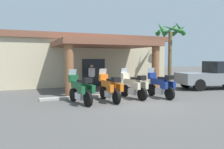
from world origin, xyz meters
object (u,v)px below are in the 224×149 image
object	(u,v)px
motorcycle_green	(80,89)
motorcycle_orange	(110,88)
motorcycle_cream	(133,86)
motorcycle_blue	(161,85)
pedestrian	(92,75)
palm_tree_near_portico	(170,36)
pickup_truck_gray	(216,76)
motel_building	(85,59)

from	to	relation	value
motorcycle_green	motorcycle_orange	distance (m)	1.49
motorcycle_cream	motorcycle_blue	world-z (taller)	same
motorcycle_cream	motorcycle_green	bearing A→B (deg)	86.85
pedestrian	palm_tree_near_portico	size ratio (longest dim) A/B	0.34
motorcycle_green	motorcycle_orange	xyz separation A→B (m)	(1.49, 0.01, 0.00)
pedestrian	motorcycle_green	bearing A→B (deg)	138.97
motorcycle_orange	pedestrian	world-z (taller)	pedestrian
pedestrian	pickup_truck_gray	distance (m)	8.76
motorcycle_cream	pedestrian	bearing A→B (deg)	1.21
pickup_truck_gray	motel_building	bearing A→B (deg)	146.92
motorcycle_cream	pickup_truck_gray	distance (m)	7.38
pedestrian	pickup_truck_gray	size ratio (longest dim) A/B	0.32
motorcycle_orange	pedestrian	xyz separation A→B (m)	(0.62, 4.93, 0.30)
motorcycle_orange	motorcycle_blue	size ratio (longest dim) A/B	1.00
pedestrian	pickup_truck_gray	xyz separation A→B (m)	(8.13, -3.26, -0.06)
motorcycle_blue	pedestrian	distance (m)	5.49
motel_building	motorcycle_blue	bearing A→B (deg)	-79.21
motorcycle_orange	pickup_truck_gray	world-z (taller)	pickup_truck_gray
motorcycle_orange	palm_tree_near_portico	bearing A→B (deg)	-59.99
motorcycle_orange	pedestrian	size ratio (longest dim) A/B	1.29
motorcycle_blue	motorcycle_cream	bearing A→B (deg)	72.76
motel_building	pickup_truck_gray	bearing A→B (deg)	-43.91
motorcycle_orange	pickup_truck_gray	bearing A→B (deg)	-82.34
motorcycle_green	motorcycle_blue	size ratio (longest dim) A/B	0.99
palm_tree_near_portico	motorcycle_orange	bearing A→B (deg)	-146.87
motel_building	pedestrian	world-z (taller)	motel_building
motorcycle_cream	pickup_truck_gray	bearing A→B (deg)	-89.11
pickup_truck_gray	palm_tree_near_portico	world-z (taller)	palm_tree_near_portico
motorcycle_blue	motorcycle_orange	bearing A→B (deg)	85.37
motorcycle_orange	motorcycle_blue	distance (m)	2.98
palm_tree_near_portico	pedestrian	bearing A→B (deg)	176.56
motorcycle_green	palm_tree_near_portico	distance (m)	10.12
motorcycle_cream	pedestrian	size ratio (longest dim) A/B	1.28
motorcycle_cream	palm_tree_near_portico	bearing A→B (deg)	-61.94
motorcycle_blue	pedestrian	bearing A→B (deg)	21.28
pedestrian	motorcycle_cream	bearing A→B (deg)	172.87
motorcycle_cream	pedestrian	world-z (taller)	pedestrian
pedestrian	palm_tree_near_portico	xyz separation A→B (m)	(6.35, -0.38, 2.88)
motel_building	palm_tree_near_portico	distance (m)	7.36
motorcycle_cream	motel_building	bearing A→B (deg)	-7.65
motorcycle_cream	palm_tree_near_portico	distance (m)	7.61
motorcycle_blue	pickup_truck_gray	world-z (taller)	pickup_truck_gray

